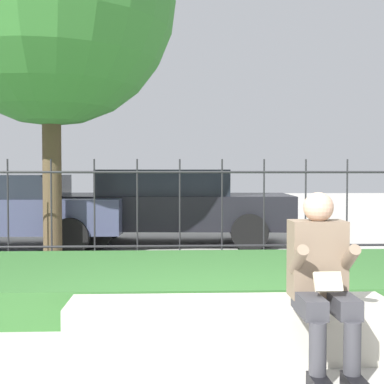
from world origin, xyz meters
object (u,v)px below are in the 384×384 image
(car_parked_left, at_px, (5,208))
(person_seated_reader, at_px, (321,275))
(car_parked_center, at_px, (172,204))
(stone_bench, at_px, (230,332))
(tree_behind_fence, at_px, (50,1))

(car_parked_left, bearing_deg, person_seated_reader, -55.61)
(person_seated_reader, bearing_deg, car_parked_center, 98.70)
(stone_bench, height_order, tree_behind_fence, tree_behind_fence)
(stone_bench, relative_size, tree_behind_fence, 0.40)
(stone_bench, bearing_deg, tree_behind_fence, 116.81)
(stone_bench, bearing_deg, car_parked_center, 93.64)
(stone_bench, relative_size, car_parked_center, 0.53)
(stone_bench, relative_size, car_parked_left, 0.56)
(car_parked_left, bearing_deg, car_parked_center, 8.95)
(car_parked_center, relative_size, tree_behind_fence, 0.75)
(car_parked_center, xyz_separation_m, car_parked_left, (-2.98, -0.41, -0.04))
(stone_bench, xyz_separation_m, car_parked_left, (-3.38, 5.80, 0.53))
(car_parked_center, distance_m, car_parked_left, 3.01)
(person_seated_reader, distance_m, car_parked_left, 7.26)
(tree_behind_fence, bearing_deg, car_parked_center, 43.72)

